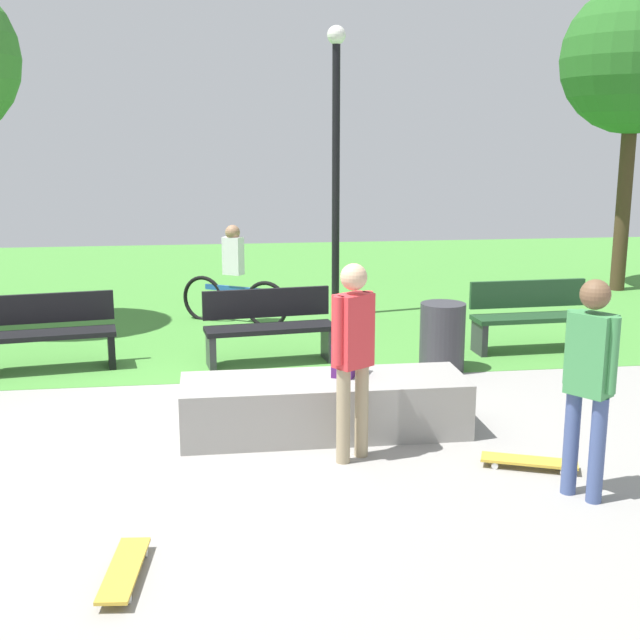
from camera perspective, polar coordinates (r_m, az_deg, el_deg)
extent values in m
plane|color=gray|center=(8.12, -6.29, -7.26)|extent=(28.00, 28.00, 0.00)
cube|color=#478C38|center=(15.61, -7.11, 2.37)|extent=(26.60, 12.56, 0.01)
cube|color=gray|center=(7.79, 0.30, -6.00)|extent=(2.69, 0.85, 0.53)
cube|color=#4C1E66|center=(7.78, 1.78, -2.74)|extent=(0.30, 0.34, 0.32)
cylinder|color=tan|center=(7.04, 1.64, -6.71)|extent=(0.12, 0.12, 0.84)
cylinder|color=tan|center=(7.19, 2.92, -6.31)|extent=(0.12, 0.12, 0.84)
cube|color=red|center=(6.91, 2.34, -0.74)|extent=(0.38, 0.34, 0.63)
cylinder|color=red|center=(6.79, 1.31, -0.75)|extent=(0.09, 0.09, 0.58)
cylinder|color=red|center=(7.02, 3.33, -0.32)|extent=(0.09, 0.09, 0.58)
sphere|color=tan|center=(6.82, 2.37, 3.02)|extent=(0.23, 0.23, 0.23)
cylinder|color=#3F5184|center=(6.65, 18.76, -8.60)|extent=(0.12, 0.12, 0.84)
cylinder|color=#3F5184|center=(6.75, 17.10, -8.18)|extent=(0.12, 0.12, 0.84)
cube|color=#3F8C4C|center=(6.48, 18.36, -2.29)|extent=(0.35, 0.38, 0.63)
cylinder|color=#3F8C4C|center=(6.40, 19.70, -2.34)|extent=(0.09, 0.09, 0.58)
cylinder|color=#3F8C4C|center=(6.55, 17.08, -1.81)|extent=(0.09, 0.09, 0.58)
sphere|color=brown|center=(6.38, 18.64, 1.70)|extent=(0.23, 0.23, 0.23)
cube|color=gold|center=(7.26, 14.37, -9.49)|extent=(0.82, 0.49, 0.02)
cylinder|color=silver|center=(7.20, 12.09, -9.90)|extent=(0.06, 0.05, 0.06)
cylinder|color=silver|center=(7.35, 12.15, -9.43)|extent=(0.06, 0.05, 0.06)
cylinder|color=silver|center=(7.21, 16.61, -10.13)|extent=(0.06, 0.05, 0.06)
cylinder|color=silver|center=(7.36, 16.57, -9.65)|extent=(0.06, 0.05, 0.06)
cube|color=gold|center=(5.57, -13.49, -16.53)|extent=(0.28, 0.82, 0.02)
cylinder|color=silver|center=(5.34, -13.21, -18.40)|extent=(0.04, 0.06, 0.06)
cylinder|color=silver|center=(5.37, -14.97, -18.29)|extent=(0.04, 0.06, 0.06)
cylinder|color=silver|center=(5.82, -12.11, -15.59)|extent=(0.04, 0.06, 0.06)
cylinder|color=silver|center=(5.85, -13.71, -15.52)|extent=(0.04, 0.06, 0.06)
cube|color=black|center=(10.09, -3.50, -0.60)|extent=(1.64, 0.63, 0.06)
cube|color=black|center=(10.24, -3.76, 1.20)|extent=(1.60, 0.25, 0.36)
cube|color=#2D2D33|center=(10.30, 0.54, -1.58)|extent=(0.13, 0.40, 0.45)
cube|color=#2D2D33|center=(10.03, -7.61, -2.09)|extent=(0.13, 0.40, 0.45)
cube|color=#1E4223|center=(11.03, 14.66, 0.15)|extent=(1.62, 0.51, 0.06)
cube|color=#1E4223|center=(11.17, 14.27, 1.79)|extent=(1.60, 0.13, 0.36)
cube|color=#2D2D33|center=(11.40, 17.96, -0.81)|extent=(0.10, 0.40, 0.45)
cube|color=#2D2D33|center=(10.79, 11.05, -1.17)|extent=(0.10, 0.40, 0.45)
cube|color=black|center=(10.29, -18.50, -0.97)|extent=(1.65, 0.67, 0.06)
cube|color=black|center=(10.45, -18.57, 0.79)|extent=(1.59, 0.30, 0.36)
cube|color=black|center=(10.34, -14.34, -1.94)|extent=(0.14, 0.40, 0.45)
cylinder|color=#42301E|center=(15.87, 20.42, 7.88)|extent=(0.26, 0.26, 3.32)
sphere|color=#286623|center=(15.89, 21.11, 16.63)|extent=(2.57, 2.57, 2.57)
cylinder|color=black|center=(12.65, 1.11, 9.43)|extent=(0.12, 0.12, 4.10)
sphere|color=silver|center=(12.72, 1.15, 19.24)|extent=(0.28, 0.28, 0.28)
cylinder|color=#333338|center=(9.91, 8.52, -1.18)|extent=(0.54, 0.54, 0.82)
torus|color=black|center=(12.11, -3.77, 1.05)|extent=(0.64, 0.44, 0.72)
torus|color=black|center=(12.67, -8.14, 1.46)|extent=(0.64, 0.44, 0.72)
cube|color=#2659A5|center=(12.34, -6.02, 2.17)|extent=(0.85, 0.57, 0.08)
cube|color=white|center=(12.26, -6.08, 4.47)|extent=(0.33, 0.30, 0.56)
sphere|color=#9E7556|center=(12.22, -6.11, 6.10)|extent=(0.22, 0.22, 0.22)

